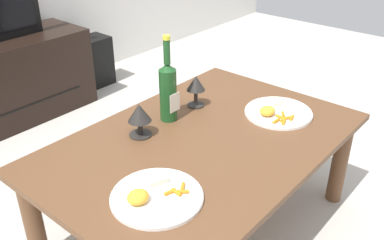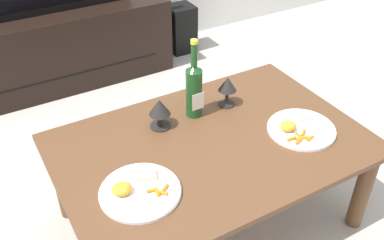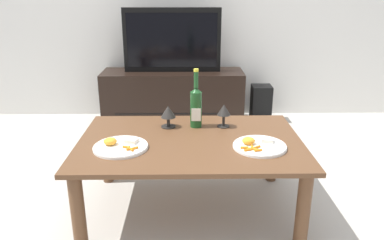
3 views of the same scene
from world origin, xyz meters
name	(u,v)px [view 1 (image 1 of 3)]	position (x,y,z in m)	size (l,w,h in m)	color
ground_plane	(201,227)	(0.00, 0.00, 0.00)	(6.40, 6.40, 0.00)	#B7B2A8
dining_table	(202,154)	(0.00, 0.00, 0.38)	(1.24, 0.83, 0.44)	brown
floor_speaker	(96,61)	(0.70, 1.56, 0.18)	(0.19, 0.19, 0.35)	black
wine_bottle	(168,89)	(0.04, 0.21, 0.58)	(0.07, 0.07, 0.36)	#19471E
goblet_left	(139,115)	(-0.13, 0.20, 0.53)	(0.09, 0.09, 0.13)	black
goblet_right	(196,85)	(0.20, 0.20, 0.54)	(0.08, 0.08, 0.14)	black
dinner_plate_left	(156,196)	(-0.37, -0.11, 0.45)	(0.29, 0.29, 0.05)	white
dinner_plate_right	(277,112)	(0.36, -0.11, 0.45)	(0.28, 0.28, 0.05)	white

